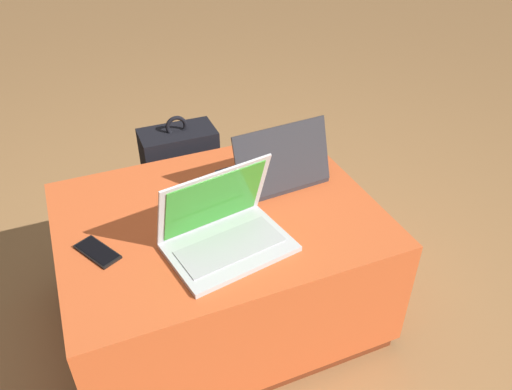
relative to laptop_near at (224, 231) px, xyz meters
The scene contains 6 objects.
ground_plane 0.54m from the laptop_near, 78.51° to the left, with size 14.00×14.00×0.00m, color #9E7042.
ottoman 0.32m from the laptop_near, 78.51° to the left, with size 1.01×0.78×0.46m.
laptop_near is the anchor object (origin of this frame).
laptop_far 0.37m from the laptop_near, 41.81° to the left, with size 0.35×0.25×0.23m.
cell_phone 0.37m from the laptop_near, 163.30° to the left, with size 0.13×0.16×0.01m.
backpack 0.75m from the laptop_near, 86.38° to the left, with size 0.30×0.22×0.56m.
Camera 1 is at (-0.38, -1.22, 1.44)m, focal length 35.00 mm.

